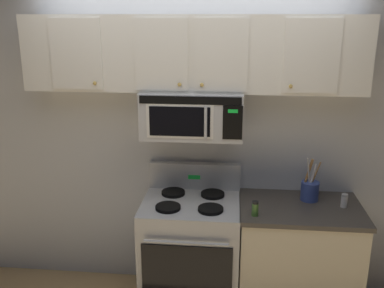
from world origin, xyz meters
The scene contains 8 objects.
back_wall centered at (0.00, 0.79, 1.35)m, with size 5.20×0.10×2.70m, color silver.
stove_range centered at (0.00, 0.42, 0.47)m, with size 0.76×0.69×1.12m.
over_range_microwave centered at (0.00, 0.54, 1.58)m, with size 0.76×0.43×0.35m.
upper_cabinets centered at (0.00, 0.57, 2.02)m, with size 2.50×0.36×0.55m.
counter_segment centered at (0.84, 0.43, 0.45)m, with size 0.93×0.65×0.90m.
utensil_crock_blue centered at (0.92, 0.55, 0.99)m, with size 0.14×0.14×0.36m.
salt_shaker centered at (1.16, 0.45, 0.95)m, with size 0.05×0.05×0.10m.
spice_jar centered at (0.48, 0.23, 0.95)m, with size 0.05×0.05×0.11m.
Camera 1 is at (0.32, -2.65, 2.30)m, focal length 40.45 mm.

